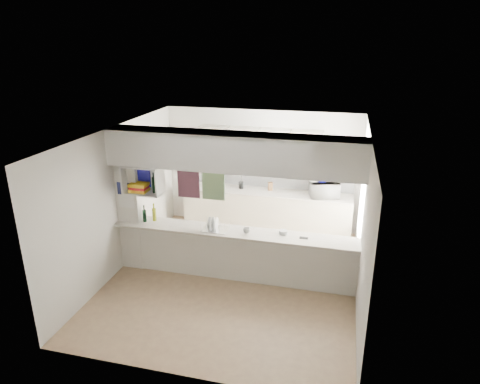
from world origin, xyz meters
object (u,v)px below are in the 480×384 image
(dish_rack, at_px, (215,225))
(wine_bottles, at_px, (150,215))
(microwave, at_px, (324,189))
(bowl, at_px, (323,180))

(dish_rack, relative_size, wine_bottles, 1.32)
(microwave, distance_m, bowl, 0.20)
(dish_rack, bearing_deg, microwave, 51.38)
(microwave, distance_m, wine_bottles, 3.57)
(microwave, xyz_separation_m, wine_bottles, (-2.94, -2.02, -0.04))
(microwave, distance_m, dish_rack, 2.70)
(bowl, relative_size, dish_rack, 0.59)
(bowl, bearing_deg, dish_rack, -128.42)
(bowl, height_order, wine_bottles, bowl)
(bowl, height_order, dish_rack, bowl)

